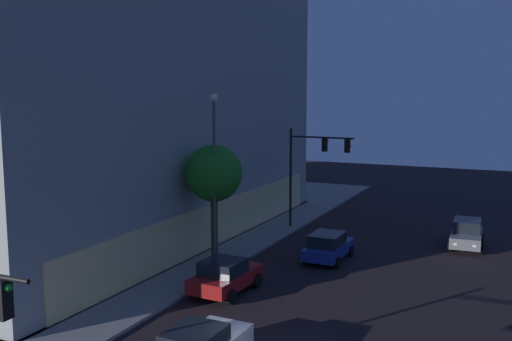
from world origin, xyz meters
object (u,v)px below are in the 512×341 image
Objects in this scene: modern_building at (42,76)px; traffic_light_far_corner at (313,159)px; car_blue at (328,246)px; car_grey at (467,234)px; car_red at (225,276)px; street_lamp_sidewalk at (214,162)px; sidewalk_tree at (214,174)px.

modern_building reaches higher than traffic_light_far_corner.
car_blue is at bearing -152.99° from traffic_light_far_corner.
traffic_light_far_corner is 1.63× the size of car_grey.
car_red is 16.65m from car_grey.
traffic_light_far_corner is 0.75× the size of street_lamp_sidewalk.
modern_building is 7.71× the size of car_blue.
street_lamp_sidewalk is at bearing -148.56° from sidewalk_tree.
sidewalk_tree reaches higher than car_grey.
sidewalk_tree is 6.40m from car_red.
modern_building is at bearing 102.81° from car_grey.
street_lamp_sidewalk is 2.19× the size of car_grey.
sidewalk_tree is (-9.79, 2.25, 0.08)m from traffic_light_far_corner.
car_red reaches higher than car_blue.
modern_building is at bearing 90.22° from car_blue.
car_blue is (0.08, -21.25, -9.89)m from modern_building.
traffic_light_far_corner reaches higher than car_red.
sidewalk_tree reaches higher than car_red.
car_grey is at bearing -90.70° from traffic_light_far_corner.
sidewalk_tree reaches higher than car_blue.
car_red is 0.98× the size of car_grey.
car_red is at bearing -111.16° from modern_building.
traffic_light_far_corner is at bearing 89.30° from car_grey.
car_grey is at bearing -35.42° from car_red.
sidewalk_tree is 1.54× the size of car_grey.
street_lamp_sidewalk is (-10.62, 1.74, 0.88)m from traffic_light_far_corner.
car_grey is (9.66, -12.44, -4.20)m from sidewalk_tree.
car_grey is (6.32, -6.90, 0.05)m from car_blue.
car_red is (-3.07, -2.28, -5.04)m from street_lamp_sidewalk.
car_blue is (7.24, -2.75, -0.02)m from car_red.
car_grey is (13.57, -9.65, 0.03)m from car_red.
street_lamp_sidewalk is at bearing 170.69° from traffic_light_far_corner.
traffic_light_far_corner is (6.53, -17.97, -5.72)m from modern_building.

